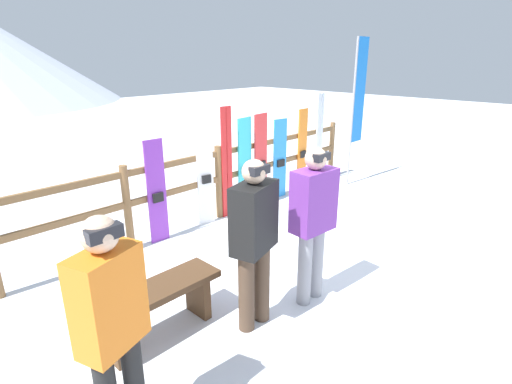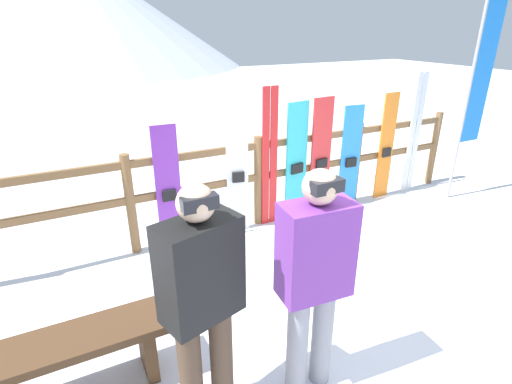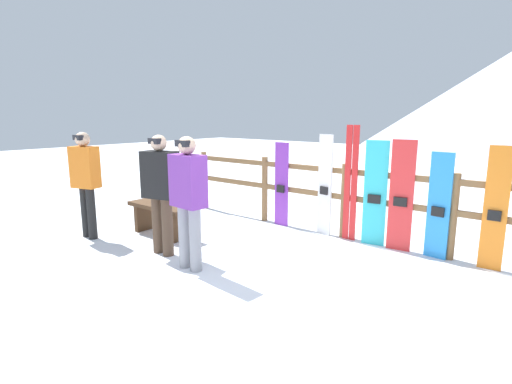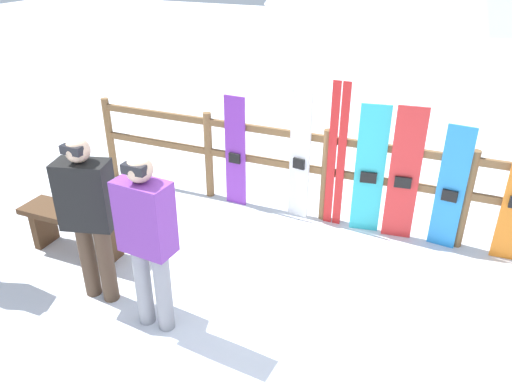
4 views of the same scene
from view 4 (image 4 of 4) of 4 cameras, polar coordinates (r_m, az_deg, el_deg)
name	(u,v)px [view 4 (image 4 of 4)]	position (r m, az deg, el deg)	size (l,w,h in m)	color
ground_plane	(248,341)	(4.30, -0.87, -16.62)	(40.00, 40.00, 0.00)	white
fence	(326,167)	(5.65, 8.02, 2.90)	(6.06, 0.10, 1.10)	brown
bench	(74,223)	(5.45, -20.08, -3.40)	(1.15, 0.36, 0.48)	#4C331E
person_black	(88,212)	(4.46, -18.61, -2.14)	(0.49, 0.35, 1.56)	#4C3828
person_purple	(147,235)	(3.99, -12.36, -4.78)	(0.45, 0.27, 1.57)	gray
snowboard_purple	(235,152)	(5.94, -2.38, 4.54)	(0.26, 0.06, 1.37)	purple
snowboard_white	(300,157)	(5.64, 5.02, 4.01)	(0.25, 0.09, 1.52)	white
ski_pair_red	(337,156)	(5.51, 9.20, 4.04)	(0.19, 0.02, 1.66)	red
snowboard_cyan	(370,171)	(5.48, 12.85, 2.38)	(0.31, 0.09, 1.47)	#2DBFCC
snowboard_red	(404,175)	(5.44, 16.57, 1.83)	(0.31, 0.08, 1.49)	red
snowboard_blue	(451,189)	(5.45, 21.38, 0.30)	(0.28, 0.08, 1.35)	#288CE0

